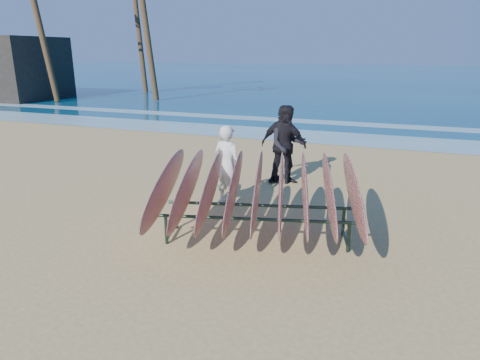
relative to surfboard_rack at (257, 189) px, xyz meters
The scene contains 8 objects.
ground 1.13m from the surfboard_rack, 124.94° to the right, with size 120.00×120.00×0.00m, color tan.
ocean 54.45m from the surfboard_rack, 90.41° to the left, with size 160.00×160.00×0.00m, color navy.
foam_near 9.49m from the surfboard_rack, 92.39° to the left, with size 160.00×160.00×0.00m, color white.
foam_far 12.97m from the surfboard_rack, 91.74° to the left, with size 160.00×160.00×0.00m, color white.
surfboard_rack is the anchor object (origin of this frame).
person_white 1.88m from the surfboard_rack, 127.57° to the left, with size 0.61×0.40×1.67m, color silver.
person_dark_a 3.37m from the surfboard_rack, 96.12° to the left, with size 0.91×0.71×1.88m, color black.
person_dark_b 3.39m from the surfboard_rack, 97.77° to the left, with size 1.10×0.46×1.87m, color black.
Camera 1 is at (2.48, -5.80, 3.08)m, focal length 32.00 mm.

